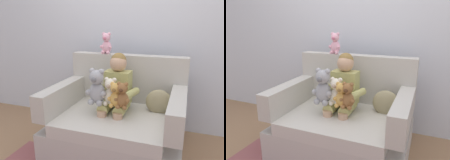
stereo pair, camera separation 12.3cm
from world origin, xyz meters
TOP-DOWN VIEW (x-y plane):
  - ground_plane at (0.00, 0.00)m, footprint 8.00×8.00m
  - back_wall at (0.00, 0.74)m, footprint 6.00×0.10m
  - armchair at (0.00, 0.04)m, footprint 1.30×0.93m
  - seated_child at (-0.03, 0.08)m, footprint 0.45×0.39m
  - plush_brown at (0.09, -0.11)m, footprint 0.15×0.12m
  - plush_honey at (0.02, -0.10)m, footprint 0.14×0.12m
  - plush_cream at (-0.04, -0.07)m, footprint 0.16×0.13m
  - plush_grey at (-0.17, -0.09)m, footprint 0.21×0.17m
  - plush_pink_on_backrest at (-0.25, 0.39)m, footprint 0.14×0.12m
  - throw_pillow at (0.39, 0.17)m, footprint 0.26×0.13m

SIDE VIEW (x-z plane):
  - ground_plane at x=0.00m, z-range 0.00..0.00m
  - armchair at x=0.00m, z-range -0.17..0.79m
  - throw_pillow at x=0.39m, z-range 0.40..0.66m
  - seated_child at x=-0.03m, z-range 0.23..1.05m
  - plush_honey at x=0.02m, z-range 0.53..0.77m
  - plush_brown at x=0.09m, z-range 0.53..0.78m
  - plush_cream at x=-0.04m, z-range 0.53..0.80m
  - plush_grey at x=-0.17m, z-range 0.53..0.88m
  - plush_pink_on_backrest at x=-0.25m, z-range 0.95..1.19m
  - back_wall at x=0.00m, z-range 0.00..2.60m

